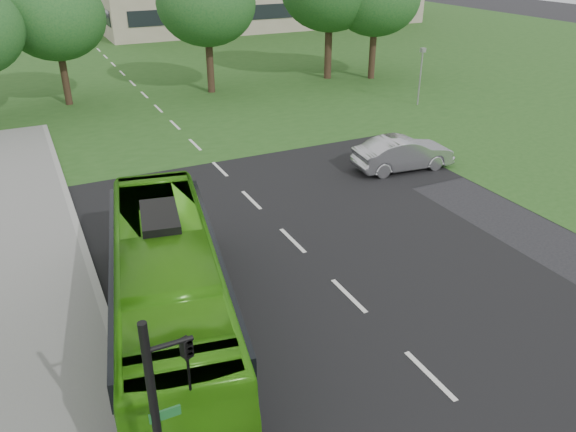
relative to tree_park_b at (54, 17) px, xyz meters
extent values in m
plane|color=black|center=(5.14, -29.71, -5.63)|extent=(160.00, 160.00, 0.00)
cube|color=black|center=(5.14, -9.71, -5.62)|extent=(14.00, 120.00, 0.01)
cube|color=black|center=(5.14, -15.71, -5.62)|extent=(80.00, 12.00, 0.01)
cube|color=silver|center=(5.14, -14.71, -5.61)|extent=(0.15, 90.00, 0.01)
cube|color=#244F1A|center=(5.14, 15.29, -5.62)|extent=(120.00, 60.00, 0.01)
cylinder|color=black|center=(0.00, 0.00, -4.08)|extent=(0.47, 0.47, 3.10)
ellipsoid|color=#194B1F|center=(0.00, 0.00, 0.01)|extent=(6.37, 6.37, 5.41)
cylinder|color=black|center=(9.78, -1.00, -3.92)|extent=(0.51, 0.51, 3.42)
ellipsoid|color=#194B1F|center=(9.78, -1.00, 0.52)|extent=(6.81, 6.81, 5.79)
cylinder|color=black|center=(19.62, -0.77, -3.75)|extent=(0.57, 0.57, 3.77)
cylinder|color=black|center=(22.74, -2.34, -3.92)|extent=(0.51, 0.51, 3.42)
imported|color=#3E9713|center=(-0.36, -27.20, -4.07)|extent=(4.60, 11.53, 3.13)
imported|color=#A7A8AC|center=(13.18, -19.53, -4.83)|extent=(5.00, 2.15, 1.60)
cylinder|color=black|center=(-1.70, -33.30, -0.98)|extent=(0.72, 0.08, 0.08)
imported|color=black|center=(-1.44, -33.30, -1.50)|extent=(0.23, 0.25, 1.03)
cube|color=#195926|center=(-1.90, -33.30, -2.32)|extent=(0.52, 0.04, 0.19)
cylinder|color=gray|center=(21.14, -10.42, -3.87)|extent=(0.11, 0.11, 3.52)
cube|color=gray|center=(21.14, -10.42, -2.02)|extent=(0.38, 0.35, 0.26)
camera|label=1|loc=(-3.02, -40.12, 4.53)|focal=35.00mm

